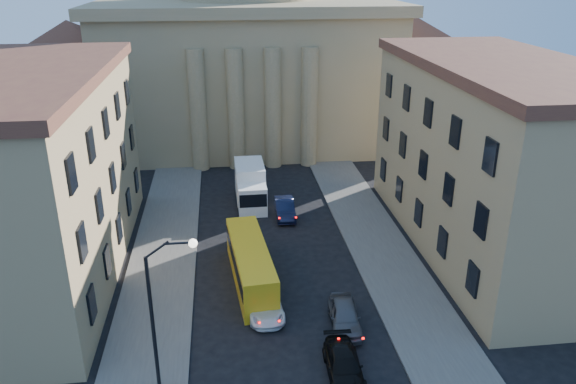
% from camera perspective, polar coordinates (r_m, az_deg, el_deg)
% --- Properties ---
extents(sidewalk_left, '(5.00, 60.00, 0.15)m').
position_cam_1_polar(sidewalk_left, '(40.68, -13.07, -9.56)').
color(sidewalk_left, '#53504C').
rests_on(sidewalk_left, ground).
extents(sidewalk_right, '(5.00, 60.00, 0.15)m').
position_cam_1_polar(sidewalk_right, '(42.14, 10.78, -8.16)').
color(sidewalk_right, '#53504C').
rests_on(sidewalk_right, ground).
extents(church, '(68.02, 28.76, 36.60)m').
position_cam_1_polar(church, '(72.61, -4.21, 14.88)').
color(church, '#8F7F58').
rests_on(church, ground).
extents(building_left, '(11.60, 26.60, 14.70)m').
position_cam_1_polar(building_left, '(42.99, -24.76, 1.55)').
color(building_left, '#9C855C').
rests_on(building_left, ground).
extents(building_right, '(11.60, 26.60, 14.70)m').
position_cam_1_polar(building_right, '(45.71, 20.20, 3.40)').
color(building_right, '#9C855C').
rests_on(building_right, ground).
extents(street_lamp, '(2.62, 0.44, 8.83)m').
position_cam_1_polar(street_lamp, '(29.34, -12.73, -11.05)').
color(street_lamp, black).
rests_on(street_lamp, ground).
extents(car_left_mid, '(2.33, 4.82, 1.32)m').
position_cam_1_polar(car_left_mid, '(37.01, -2.34, -11.35)').
color(car_left_mid, white).
rests_on(car_left_mid, ground).
extents(car_right_mid, '(2.06, 4.76, 1.37)m').
position_cam_1_polar(car_right_mid, '(32.34, 5.69, -17.09)').
color(car_right_mid, black).
rests_on(car_right_mid, ground).
extents(car_right_far, '(2.21, 4.68, 1.55)m').
position_cam_1_polar(car_right_far, '(35.90, 5.78, -12.42)').
color(car_right_far, '#4E4E53').
rests_on(car_right_far, ground).
extents(car_right_distant, '(1.73, 4.74, 1.55)m').
position_cam_1_polar(car_right_distant, '(50.19, -0.34, -1.67)').
color(car_right_distant, black).
rests_on(car_right_distant, ground).
extents(city_bus, '(3.15, 10.26, 2.85)m').
position_cam_1_polar(city_bus, '(39.86, -3.82, -7.25)').
color(city_bus, gold).
rests_on(city_bus, ground).
extents(box_truck, '(2.71, 6.68, 3.65)m').
position_cam_1_polar(box_truck, '(52.67, -3.83, 0.59)').
color(box_truck, white).
rests_on(box_truck, ground).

